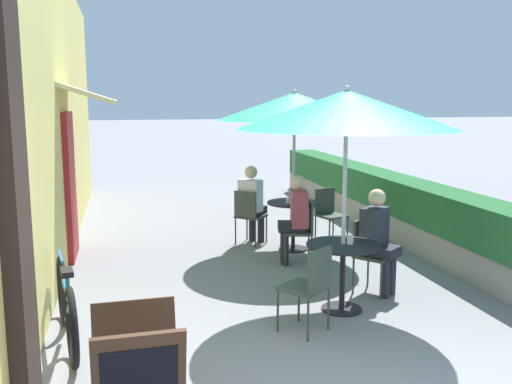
% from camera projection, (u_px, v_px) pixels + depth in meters
% --- Properties ---
extents(cafe_facade_wall, '(0.98, 11.05, 4.20)m').
position_uv_depth(cafe_facade_wall, '(59.00, 112.00, 8.39)').
color(cafe_facade_wall, '#E0CC6B').
rests_on(cafe_facade_wall, ground_plane).
extents(planter_hedge, '(0.60, 10.05, 1.01)m').
position_uv_depth(planter_hedge, '(385.00, 201.00, 9.86)').
color(planter_hedge, gray).
rests_on(planter_hedge, ground_plane).
extents(patio_table_near, '(0.80, 0.80, 0.74)m').
position_uv_depth(patio_table_near, '(343.00, 262.00, 6.15)').
color(patio_table_near, black).
rests_on(patio_table_near, ground_plane).
extents(patio_umbrella_near, '(2.30, 2.30, 2.42)m').
position_uv_depth(patio_umbrella_near, '(347.00, 110.00, 5.88)').
color(patio_umbrella_near, '#B7B7BC').
rests_on(patio_umbrella_near, ground_plane).
extents(cafe_chair_near_left, '(0.56, 0.56, 0.87)m').
position_uv_depth(cafe_chair_near_left, '(369.00, 249.00, 6.76)').
color(cafe_chair_near_left, '#384238').
rests_on(cafe_chair_near_left, ground_plane).
extents(seated_patron_near_left, '(0.50, 0.51, 1.25)m').
position_uv_depth(seated_patron_near_left, '(378.00, 237.00, 6.66)').
color(seated_patron_near_left, '#23232D').
rests_on(seated_patron_near_left, ground_plane).
extents(cafe_chair_near_right, '(0.56, 0.56, 0.87)m').
position_uv_depth(cafe_chair_near_right, '(310.00, 283.00, 5.54)').
color(cafe_chair_near_right, '#384238').
rests_on(cafe_chair_near_right, ground_plane).
extents(coffee_cup_near, '(0.07, 0.07, 0.09)m').
position_uv_depth(coffee_cup_near, '(350.00, 240.00, 6.12)').
color(coffee_cup_near, white).
rests_on(coffee_cup_near, patio_table_near).
extents(patio_table_mid, '(0.80, 0.80, 0.74)m').
position_uv_depth(patio_table_mid, '(293.00, 215.00, 8.64)').
color(patio_table_mid, black).
rests_on(patio_table_mid, ground_plane).
extents(patio_umbrella_mid, '(2.30, 2.30, 2.42)m').
position_uv_depth(patio_umbrella_mid, '(294.00, 106.00, 8.37)').
color(patio_umbrella_mid, '#B7B7BC').
rests_on(patio_umbrella_mid, ground_plane).
extents(cafe_chair_mid_left, '(0.48, 0.48, 0.87)m').
position_uv_depth(cafe_chair_mid_left, '(303.00, 227.00, 7.91)').
color(cafe_chair_mid_left, '#384238').
rests_on(cafe_chair_mid_left, ground_plane).
extents(seated_patron_mid_left, '(0.46, 0.40, 1.25)m').
position_uv_depth(seated_patron_mid_left, '(295.00, 215.00, 7.88)').
color(seated_patron_mid_left, '#23232D').
rests_on(seated_patron_mid_left, ground_plane).
extents(cafe_chair_mid_right, '(0.50, 0.50, 0.87)m').
position_uv_depth(cafe_chair_mid_right, '(329.00, 211.00, 9.08)').
color(cafe_chair_mid_right, '#384238').
rests_on(cafe_chair_mid_right, ground_plane).
extents(cafe_chair_mid_back, '(0.57, 0.57, 0.87)m').
position_uv_depth(cafe_chair_mid_back, '(249.00, 213.00, 8.93)').
color(cafe_chair_mid_back, '#384238').
rests_on(cafe_chair_mid_back, ground_plane).
extents(seated_patron_mid_back, '(0.51, 0.51, 1.25)m').
position_uv_depth(seated_patron_mid_back, '(252.00, 201.00, 9.00)').
color(seated_patron_mid_back, '#23232D').
rests_on(seated_patron_mid_back, ground_plane).
extents(coffee_cup_mid, '(0.07, 0.07, 0.09)m').
position_uv_depth(coffee_cup_mid, '(288.00, 200.00, 8.47)').
color(coffee_cup_mid, white).
rests_on(coffee_cup_mid, patio_table_mid).
extents(bicycle_leaning, '(0.35, 1.72, 0.81)m').
position_uv_depth(bicycle_leaning, '(67.00, 306.00, 5.32)').
color(bicycle_leaning, black).
rests_on(bicycle_leaning, ground_plane).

